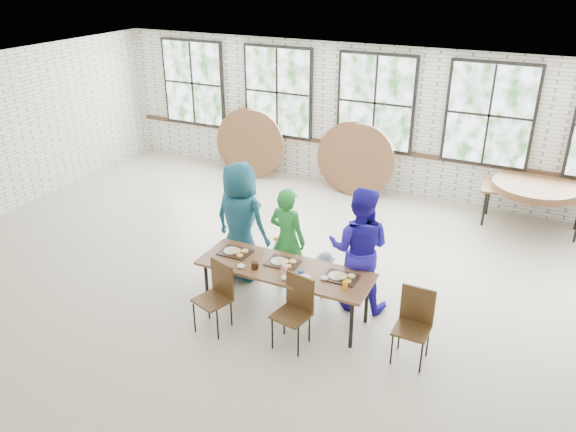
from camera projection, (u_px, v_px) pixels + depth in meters
name	position (u px, v px, depth m)	size (l,w,h in m)	color
room	(375.00, 105.00, 11.29)	(12.00, 12.00, 12.00)	#C1B199
dining_table	(285.00, 271.00, 7.58)	(2.41, 0.82, 0.74)	brown
chair_near_left	(217.00, 290.00, 7.38)	(0.52, 0.51, 0.95)	#472F17
chair_near_right	(296.00, 305.00, 7.07)	(0.49, 0.48, 0.95)	#472F17
chair_spare	(415.00, 318.00, 6.81)	(0.42, 0.41, 0.95)	#472F17
adult_teal	(240.00, 222.00, 8.42)	(0.91, 0.59, 1.86)	#195162
adult_green	(287.00, 240.00, 8.17)	(0.59, 0.38, 1.61)	#22802E
toddler	(325.00, 275.00, 8.11)	(0.47, 0.27, 0.73)	#121138
adult_blue	(359.00, 249.00, 7.69)	(0.88, 0.69, 1.81)	#2117A1
storage_table	(534.00, 193.00, 10.08)	(1.86, 0.90, 0.74)	brown
tabletop_clutter	(289.00, 270.00, 7.46)	(2.03, 0.60, 0.11)	black
round_tops_stacked	(536.00, 187.00, 10.03)	(1.50, 1.50, 0.13)	brown
round_tops_leaning	(300.00, 151.00, 12.07)	(4.22, 0.42, 1.49)	brown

